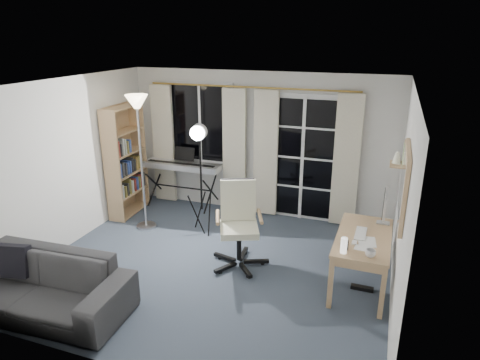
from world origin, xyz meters
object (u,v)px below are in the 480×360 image
object	(u,v)px
bookshelf	(124,164)
torchiere_lamp	(138,123)
mug	(371,252)
studio_light	(199,145)
sofa	(30,276)
desk	(363,242)
monitor	(385,205)
office_chair	(238,216)
keyboard_piano	(182,166)

from	to	relation	value
bookshelf	torchiere_lamp	world-z (taller)	torchiere_lamp
bookshelf	mug	world-z (taller)	bookshelf
bookshelf	studio_light	size ratio (longest dim) A/B	1.05
bookshelf	studio_light	distance (m)	1.69
sofa	torchiere_lamp	bearing A→B (deg)	86.06
desk	mug	xyz separation A→B (m)	(0.10, -0.50, 0.14)
monitor	torchiere_lamp	bearing A→B (deg)	178.93
office_chair	desk	distance (m)	1.62
office_chair	studio_light	bearing A→B (deg)	121.87
bookshelf	desk	bearing A→B (deg)	-16.63
sofa	desk	bearing A→B (deg)	23.93
office_chair	mug	xyz separation A→B (m)	(1.72, -0.57, 0.06)
studio_light	monitor	bearing A→B (deg)	-15.35
keyboard_piano	mug	world-z (taller)	keyboard_piano
keyboard_piano	sofa	world-z (taller)	keyboard_piano
keyboard_piano	studio_light	size ratio (longest dim) A/B	0.79
studio_light	sofa	xyz separation A→B (m)	(-0.99, -2.38, -0.99)
monitor	studio_light	bearing A→B (deg)	176.61
torchiere_lamp	sofa	distance (m)	2.63
torchiere_lamp	mug	world-z (taller)	torchiere_lamp
keyboard_piano	mug	xyz separation A→B (m)	(3.29, -2.01, -0.04)
keyboard_piano	desk	distance (m)	3.53
bookshelf	mug	distance (m)	4.36
mug	desk	bearing A→B (deg)	101.31
keyboard_piano	mug	bearing A→B (deg)	-32.27
bookshelf	office_chair	world-z (taller)	bookshelf
bookshelf	sofa	distance (m)	2.82
torchiere_lamp	studio_light	size ratio (longest dim) A/B	1.20
keyboard_piano	monitor	distance (m)	3.55
keyboard_piano	desk	bearing A→B (deg)	-26.17
studio_light	desk	distance (m)	2.65
monitor	mug	size ratio (longest dim) A/B	4.39
desk	torchiere_lamp	bearing A→B (deg)	171.29
office_chair	keyboard_piano	bearing A→B (deg)	114.45
studio_light	office_chair	world-z (taller)	studio_light
office_chair	bookshelf	bearing A→B (deg)	136.10
office_chair	mug	world-z (taller)	office_chair
bookshelf	desk	distance (m)	4.13
office_chair	sofa	bearing A→B (deg)	-157.88
keyboard_piano	desk	xyz separation A→B (m)	(3.19, -1.51, -0.17)
office_chair	mug	bearing A→B (deg)	-41.03
bookshelf	torchiere_lamp	distance (m)	1.11
bookshelf	keyboard_piano	bearing A→B (deg)	30.05
office_chair	torchiere_lamp	bearing A→B (deg)	141.27
studio_light	desk	size ratio (longest dim) A/B	1.40
mug	bookshelf	bearing A→B (deg)	160.14
studio_light	keyboard_piano	bearing A→B (deg)	119.66
bookshelf	studio_light	world-z (taller)	bookshelf
bookshelf	studio_light	bearing A→B (deg)	-15.06
desk	monitor	bearing A→B (deg)	67.18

